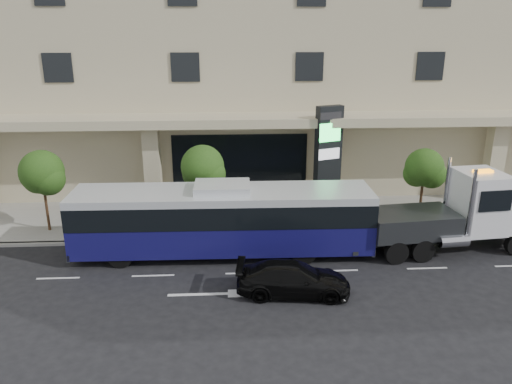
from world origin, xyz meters
TOP-DOWN VIEW (x-y plane):
  - ground at (0.00, 0.00)m, footprint 120.00×120.00m
  - sidewalk at (0.00, 5.00)m, footprint 120.00×6.00m
  - curb at (0.00, 2.00)m, footprint 120.00×0.30m
  - convention_center at (-0.00, 15.42)m, footprint 60.00×17.60m
  - tree_left at (-9.97, 3.59)m, footprint 2.27×2.20m
  - tree_mid at (-1.97, 3.59)m, footprint 2.28×2.20m
  - tree_right at (9.53, 3.59)m, footprint 2.10×2.00m
  - city_bus at (-0.99, 0.55)m, footprint 13.67×3.08m
  - tow_truck at (10.17, 0.44)m, footprint 9.42×3.12m
  - black_sedan at (1.80, -3.33)m, footprint 4.66×2.29m
  - signage_pylon at (4.83, 5.66)m, footprint 1.57×1.03m

SIDE VIEW (x-z plane):
  - ground at x=0.00m, z-range 0.00..0.00m
  - sidewalk at x=0.00m, z-range 0.00..0.15m
  - curb at x=0.00m, z-range 0.00..0.15m
  - black_sedan at x=1.80m, z-range 0.00..1.31m
  - tow_truck at x=10.17m, z-range -0.38..3.89m
  - city_bus at x=-0.99m, z-range 0.03..3.48m
  - tree_right at x=9.53m, z-range 1.01..5.06m
  - tree_left at x=-9.97m, z-range 1.00..5.22m
  - signage_pylon at x=4.83m, z-range 0.20..6.17m
  - tree_mid at x=-1.97m, z-range 1.07..5.45m
  - convention_center at x=0.00m, z-range -0.03..19.97m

